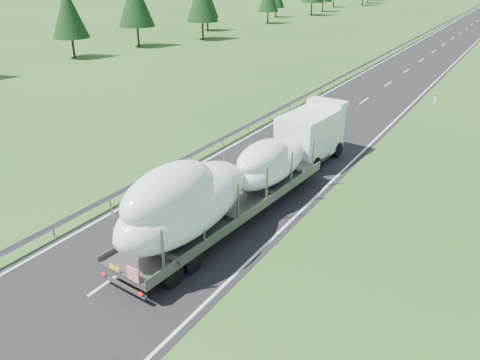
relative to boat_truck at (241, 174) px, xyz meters
The scene contains 4 objects.
ground 3.23m from the boat_truck, 156.14° to the left, with size 400.00×400.00×0.00m, color #284F1A.
road_surface 100.85m from the boat_truck, 91.04° to the left, with size 10.00×400.00×0.02m, color black.
guardrail 101.02m from the boat_truck, 94.04° to the left, with size 0.10×400.00×0.76m.
boat_truck is the anchor object (origin of this frame).
Camera 1 is at (14.11, -20.85, 13.03)m, focal length 35.00 mm.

